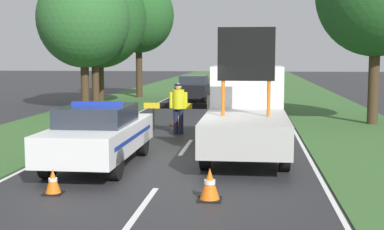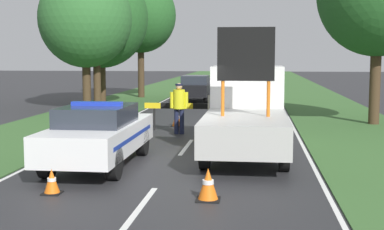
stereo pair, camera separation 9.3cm
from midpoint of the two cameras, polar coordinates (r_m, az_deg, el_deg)
name	(u,v)px [view 1 (the left image)]	position (r m, az deg, el deg)	size (l,w,h in m)	color
ground_plane	(175,162)	(13.91, -2.01, -5.05)	(160.00, 160.00, 0.00)	#28282B
lane_markings	(211,112)	(25.97, 1.97, 0.29)	(7.13, 61.62, 0.01)	silver
grass_verge_left	(131,98)	(34.49, -6.60, 1.77)	(4.30, 120.00, 0.03)	#38602D
grass_verge_right	(314,100)	(33.80, 12.82, 1.56)	(4.30, 120.00, 0.03)	#38602D
police_car	(99,134)	(13.52, -10.04, -1.99)	(1.80, 4.88, 1.63)	white
work_truck	(246,111)	(15.29, 5.64, 0.38)	(2.14, 6.03, 3.46)	white
road_barrier	(192,108)	(19.50, -0.11, 0.79)	(3.59, 0.08, 1.02)	black
police_officer	(178,104)	(18.74, -1.60, 1.20)	(0.64, 0.41, 1.79)	#191E38
pedestrian_civilian	(216,107)	(18.58, 2.40, 0.89)	(0.60, 0.38, 1.67)	#191E38
traffic_cone_near_police	(53,182)	(11.08, -14.85, -6.90)	(0.36, 0.36, 0.51)	black
traffic_cone_centre_front	(210,184)	(10.26, 1.64, -7.41)	(0.45, 0.45, 0.62)	black
traffic_cone_near_truck	(176,118)	(20.74, -1.82, -0.37)	(0.47, 0.47, 0.65)	black
traffic_cone_behind_barrier	(123,132)	(17.12, -7.56, -1.80)	(0.49, 0.49, 0.68)	black
traffic_cone_lane_edge	(272,126)	(19.29, 8.44, -1.15)	(0.36, 0.36, 0.51)	black
queued_car_sedan_silver	(248,95)	(25.31, 5.88, 2.09)	(1.78, 4.17, 1.69)	#B2B2B7
queued_car_sedan_black	(194,88)	(32.50, 0.12, 2.94)	(1.75, 4.47, 1.55)	black
roadside_tree_near_left	(139,16)	(35.26, -5.80, 10.49)	(4.58, 4.58, 7.74)	#42301E
roadside_tree_near_right	(99,18)	(29.97, -10.00, 10.12)	(5.16, 5.16, 7.48)	#42301E
roadside_tree_mid_right	(94,10)	(27.70, -10.50, 10.98)	(3.06, 3.06, 6.69)	#42301E
roadside_tree_far_left	(84,19)	(27.61, -11.59, 10.00)	(4.64, 4.64, 7.01)	#42301E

